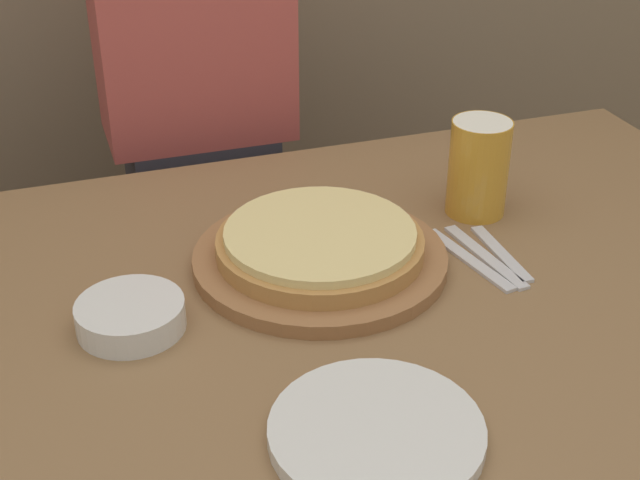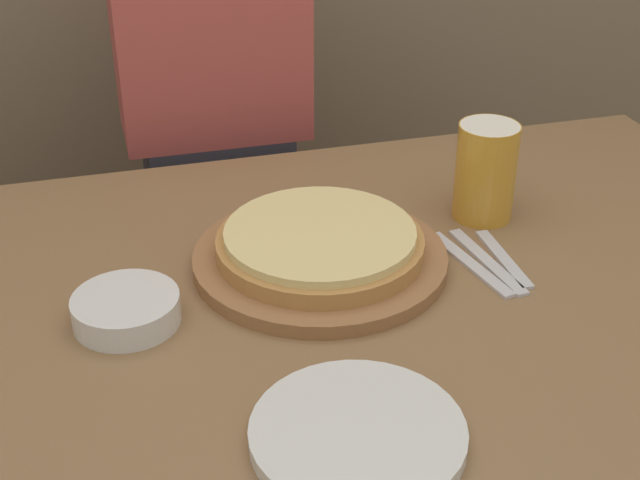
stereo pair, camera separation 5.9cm
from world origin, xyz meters
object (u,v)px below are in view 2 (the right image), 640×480
at_px(beer_glass, 486,168).
at_px(dinner_plate, 358,434).
at_px(diner_person, 216,154).
at_px(side_bowl, 126,311).
at_px(spoon, 504,259).
at_px(fork, 470,264).
at_px(pizza_on_board, 320,250).
at_px(dinner_knife, 487,261).

relative_size(beer_glass, dinner_plate, 0.65).
height_order(dinner_plate, diner_person, diner_person).
relative_size(side_bowl, diner_person, 0.10).
bearing_deg(dinner_plate, beer_glass, 51.92).
height_order(spoon, diner_person, diner_person).
bearing_deg(spoon, fork, 180.00).
bearing_deg(spoon, beer_glass, 79.18).
xyz_separation_m(pizza_on_board, beer_glass, (0.27, 0.07, 0.06)).
height_order(pizza_on_board, dinner_plate, pizza_on_board).
xyz_separation_m(dinner_plate, fork, (0.25, 0.29, -0.01)).
height_order(pizza_on_board, diner_person, diner_person).
distance_m(beer_glass, dinner_plate, 0.54).
height_order(dinner_plate, dinner_knife, dinner_plate).
xyz_separation_m(pizza_on_board, dinner_knife, (0.22, -0.06, -0.02)).
bearing_deg(diner_person, beer_glass, -56.10).
xyz_separation_m(pizza_on_board, fork, (0.20, -0.06, -0.02)).
distance_m(pizza_on_board, fork, 0.21).
bearing_deg(side_bowl, spoon, 1.48).
relative_size(pizza_on_board, side_bowl, 2.61).
relative_size(beer_glass, fork, 0.80).
bearing_deg(beer_glass, diner_person, 123.90).
height_order(side_bowl, dinner_knife, side_bowl).
xyz_separation_m(dinner_plate, dinner_knife, (0.28, 0.29, -0.01)).
xyz_separation_m(pizza_on_board, dinner_plate, (-0.05, -0.34, -0.02)).
distance_m(dinner_plate, side_bowl, 0.35).
bearing_deg(dinner_knife, diner_person, 114.23).
bearing_deg(diner_person, dinner_plate, -90.09).
relative_size(fork, dinner_knife, 1.00).
height_order(fork, diner_person, diner_person).
distance_m(beer_glass, fork, 0.17).
distance_m(dinner_plate, diner_person, 0.91).
bearing_deg(side_bowl, pizza_on_board, 14.44).
relative_size(pizza_on_board, beer_glass, 2.38).
relative_size(dinner_plate, spoon, 1.46).
xyz_separation_m(pizza_on_board, side_bowl, (-0.27, -0.07, -0.01)).
xyz_separation_m(side_bowl, fork, (0.46, 0.01, -0.02)).
height_order(side_bowl, diner_person, diner_person).
bearing_deg(dinner_knife, spoon, 0.00).
height_order(dinner_plate, spoon, dinner_plate).
bearing_deg(spoon, diner_person, 116.14).
xyz_separation_m(beer_glass, diner_person, (-0.33, 0.49, -0.15)).
height_order(side_bowl, fork, side_bowl).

